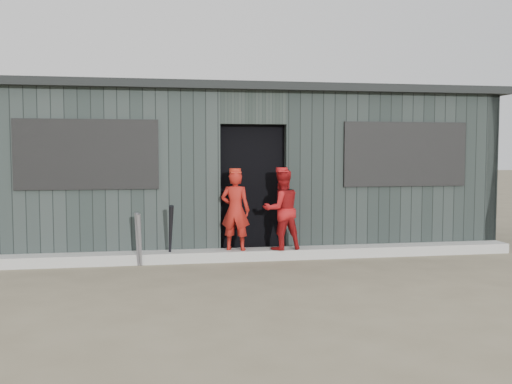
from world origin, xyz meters
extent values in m
plane|color=#695F48|center=(0.00, 0.00, 0.00)|extent=(80.00, 80.00, 0.00)
cube|color=#A1A19C|center=(0.00, 1.82, 0.07)|extent=(8.00, 0.36, 0.15)
cone|color=gray|center=(-1.67, 1.57, 0.37)|extent=(0.11, 0.21, 0.74)
cone|color=gray|center=(-1.70, 1.60, 0.38)|extent=(0.09, 0.16, 0.75)
cone|color=black|center=(-1.25, 1.72, 0.42)|extent=(0.10, 0.35, 0.85)
imported|color=maroon|center=(-0.31, 1.81, 0.74)|extent=(0.50, 0.41, 1.17)
imported|color=maroon|center=(0.37, 1.75, 0.74)|extent=(0.66, 0.56, 1.18)
imported|color=#B0B0B0|center=(0.39, 2.36, 0.58)|extent=(0.67, 0.55, 1.17)
cube|color=black|center=(0.00, 3.50, 1.20)|extent=(7.60, 2.70, 2.20)
cube|color=#2C3432|center=(-2.25, 2.10, 1.25)|extent=(3.50, 0.20, 2.50)
cube|color=#272F2D|center=(2.25, 2.10, 1.25)|extent=(3.50, 0.20, 2.50)
cube|color=#2A322E|center=(0.00, 2.10, 2.25)|extent=(1.00, 0.20, 0.50)
cube|color=#262E2C|center=(-3.90, 3.50, 1.25)|extent=(0.20, 3.00, 2.50)
cube|color=#242B29|center=(3.90, 3.50, 1.25)|extent=(0.20, 3.00, 2.50)
cube|color=#252D2A|center=(0.00, 4.90, 1.25)|extent=(8.00, 0.20, 2.50)
cube|color=black|center=(0.00, 3.50, 2.56)|extent=(8.30, 3.30, 0.12)
cube|color=black|center=(-2.40, 1.98, 1.55)|extent=(2.00, 0.04, 1.00)
cube|color=black|center=(2.40, 1.98, 1.55)|extent=(2.00, 0.04, 1.00)
cube|color=black|center=(-0.36, 2.42, 1.35)|extent=(0.22, 0.22, 0.90)
cube|color=black|center=(0.07, 2.51, 1.30)|extent=(0.24, 0.21, 0.89)
camera|label=1|loc=(-1.42, -6.39, 1.58)|focal=40.00mm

